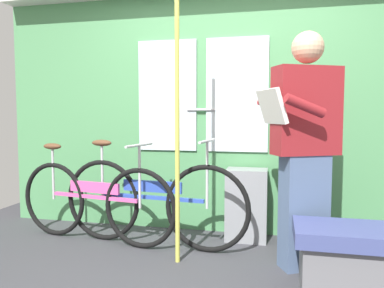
{
  "coord_description": "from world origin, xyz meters",
  "views": [
    {
      "loc": [
        0.54,
        -2.54,
        1.17
      ],
      "look_at": [
        -0.2,
        0.67,
        0.91
      ],
      "focal_mm": 35.07,
      "sensor_mm": 36.0,
      "label": 1
    }
  ],
  "objects": [
    {
      "name": "handrail_pole",
      "position": [
        -0.22,
        0.28,
        1.17
      ],
      "size": [
        0.04,
        0.04,
        2.35
      ],
      "primitive_type": "cylinder",
      "color": "#C6C14C",
      "rests_on": "ground_plane"
    },
    {
      "name": "bicycle_leaning_behind",
      "position": [
        -0.55,
        0.59,
        0.4
      ],
      "size": [
        1.76,
        0.44,
        0.96
      ],
      "rotation": [
        0.0,
        0.0,
        -0.1
      ],
      "color": "black",
      "rests_on": "ground_plane"
    },
    {
      "name": "passenger_reading_newspaper",
      "position": [
        0.74,
        0.38,
        0.95
      ],
      "size": [
        0.64,
        0.59,
        1.78
      ],
      "rotation": [
        0.0,
        0.0,
        3.6
      ],
      "color": "slate",
      "rests_on": "ground_plane"
    },
    {
      "name": "bicycle_near_door",
      "position": [
        -1.1,
        0.58,
        0.38
      ],
      "size": [
        1.65,
        0.45,
        0.92
      ],
      "rotation": [
        0.0,
        0.0,
        -0.16
      ],
      "color": "black",
      "rests_on": "ground_plane"
    },
    {
      "name": "ground_plane",
      "position": [
        0.0,
        0.0,
        -0.02
      ],
      "size": [
        5.62,
        3.93,
        0.04
      ],
      "primitive_type": "cube",
      "color": "#38383D"
    },
    {
      "name": "train_door_wall",
      "position": [
        -0.01,
        1.16,
        1.25
      ],
      "size": [
        4.62,
        0.28,
        2.39
      ],
      "color": "#4C8C56",
      "rests_on": "ground_plane"
    },
    {
      "name": "trash_bin_by_wall",
      "position": [
        0.27,
        0.94,
        0.33
      ],
      "size": [
        0.38,
        0.28,
        0.67
      ],
      "primitive_type": "cube",
      "color": "gray",
      "rests_on": "ground_plane"
    },
    {
      "name": "bench_seat_corner",
      "position": [
        1.0,
        -0.01,
        0.24
      ],
      "size": [
        0.7,
        0.44,
        0.45
      ],
      "color": "#3D477F",
      "rests_on": "ground_plane"
    }
  ]
}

